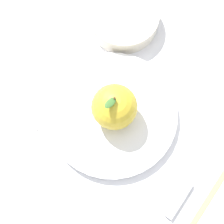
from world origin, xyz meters
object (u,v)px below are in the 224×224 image
Objects in this scene: apple at (114,107)px; knife at (193,176)px; dinner_plate at (112,114)px; linen_napkin at (38,77)px; side_bowl at (124,17)px.

knife is (-0.01, 0.18, -0.05)m from apple.
linen_napkin is at bearing -75.69° from dinner_plate.
side_bowl is at bearing 167.12° from linen_napkin.
linen_napkin is (0.20, -0.05, -0.02)m from side_bowl.
linen_napkin is at bearing -81.27° from knife.
knife is at bearing 63.61° from side_bowl.
dinner_plate is at bearing -64.46° from apple.
dinner_plate reaches higher than knife.
apple is (-0.00, 0.00, 0.05)m from dinner_plate.
dinner_plate is 0.18m from knife.
dinner_plate is 0.16m from linen_napkin.
side_bowl is 0.20m from linen_napkin.
knife is at bearing 93.81° from dinner_plate.
side_bowl is (-0.16, -0.11, 0.01)m from dinner_plate.
side_bowl reaches higher than knife.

